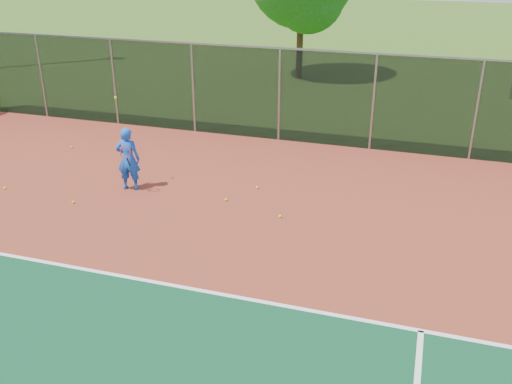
# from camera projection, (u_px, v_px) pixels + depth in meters

# --- Properties ---
(court_apron) EXTENTS (30.00, 20.00, 0.02)m
(court_apron) POSITION_uv_depth(u_px,v_px,m) (294.00, 345.00, 9.45)
(court_apron) COLOR maroon
(court_apron) RESTS_ON ground
(fence_back) EXTENTS (30.00, 0.06, 3.03)m
(fence_back) POSITION_uv_depth(u_px,v_px,m) (373.00, 101.00, 17.51)
(fence_back) COLOR black
(fence_back) RESTS_ON court_apron
(tennis_player) EXTENTS (0.69, 0.67, 2.49)m
(tennis_player) POSITION_uv_depth(u_px,v_px,m) (128.00, 159.00, 14.93)
(tennis_player) COLOR blue
(tennis_player) RESTS_ON court_apron
(practice_ball_0) EXTENTS (0.07, 0.07, 0.07)m
(practice_ball_0) POSITION_uv_depth(u_px,v_px,m) (73.00, 202.00, 14.43)
(practice_ball_0) COLOR yellow
(practice_ball_0) RESTS_ON court_apron
(practice_ball_1) EXTENTS (0.07, 0.07, 0.07)m
(practice_ball_1) POSITION_uv_depth(u_px,v_px,m) (71.00, 147.00, 18.17)
(practice_ball_1) COLOR yellow
(practice_ball_1) RESTS_ON court_apron
(practice_ball_2) EXTENTS (0.07, 0.07, 0.07)m
(practice_ball_2) POSITION_uv_depth(u_px,v_px,m) (226.00, 199.00, 14.57)
(practice_ball_2) COLOR yellow
(practice_ball_2) RESTS_ON court_apron
(practice_ball_4) EXTENTS (0.07, 0.07, 0.07)m
(practice_ball_4) POSITION_uv_depth(u_px,v_px,m) (280.00, 216.00, 13.70)
(practice_ball_4) COLOR yellow
(practice_ball_4) RESTS_ON court_apron
(practice_ball_5) EXTENTS (0.07, 0.07, 0.07)m
(practice_ball_5) POSITION_uv_depth(u_px,v_px,m) (5.00, 188.00, 15.23)
(practice_ball_5) COLOR yellow
(practice_ball_5) RESTS_ON court_apron
(practice_ball_6) EXTENTS (0.07, 0.07, 0.07)m
(practice_ball_6) POSITION_uv_depth(u_px,v_px,m) (257.00, 187.00, 15.28)
(practice_ball_6) COLOR yellow
(practice_ball_6) RESTS_ON court_apron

